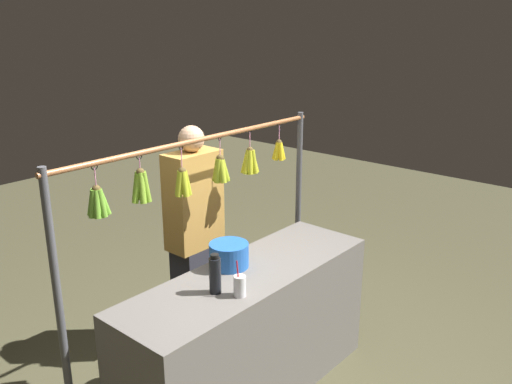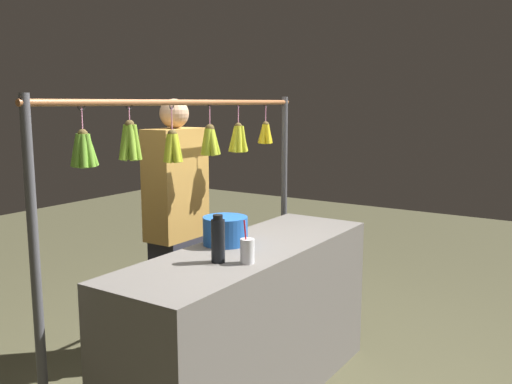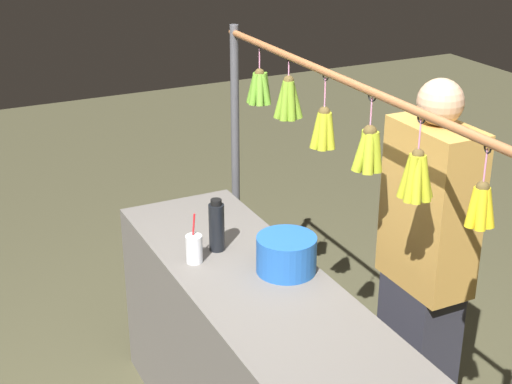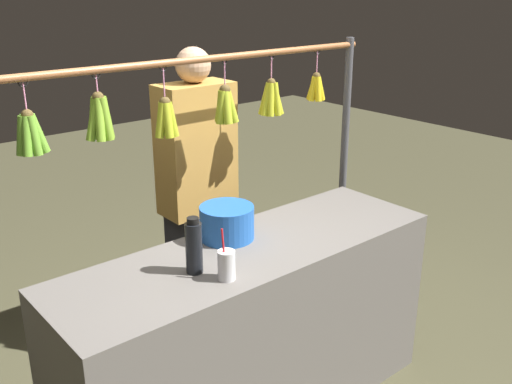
{
  "view_description": "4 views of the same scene",
  "coord_description": "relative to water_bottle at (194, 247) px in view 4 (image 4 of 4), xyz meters",
  "views": [
    {
      "loc": [
        2.29,
        2.03,
        2.39
      ],
      "look_at": [
        -0.07,
        0.0,
        1.4
      ],
      "focal_mm": 38.05,
      "sensor_mm": 36.0,
      "label": 1
    },
    {
      "loc": [
        2.45,
        1.65,
        1.68
      ],
      "look_at": [
        -0.07,
        0.0,
        1.19
      ],
      "focal_mm": 38.93,
      "sensor_mm": 36.0,
      "label": 2
    },
    {
      "loc": [
        -2.47,
        1.21,
        2.45
      ],
      "look_at": [
        -0.0,
        0.0,
        1.28
      ],
      "focal_mm": 54.29,
      "sensor_mm": 36.0,
      "label": 3
    },
    {
      "loc": [
        1.5,
        1.81,
        2.01
      ],
      "look_at": [
        -0.03,
        0.0,
        1.15
      ],
      "focal_mm": 40.89,
      "sensor_mm": 36.0,
      "label": 4
    }
  ],
  "objects": [
    {
      "name": "market_counter",
      "position": [
        -0.32,
        -0.03,
        -0.56
      ],
      "size": [
        1.85,
        0.57,
        0.89
      ],
      "primitive_type": "cube",
      "color": "#66605B",
      "rests_on": "ground"
    },
    {
      "name": "display_rack",
      "position": [
        -0.3,
        -0.43,
        0.25
      ],
      "size": [
        2.17,
        0.13,
        1.71
      ],
      "color": "#4C4C51",
      "rests_on": "ground"
    },
    {
      "name": "water_bottle",
      "position": [
        0.0,
        0.0,
        0.0
      ],
      "size": [
        0.07,
        0.07,
        0.24
      ],
      "color": "black",
      "rests_on": "market_counter"
    },
    {
      "name": "blue_bucket",
      "position": [
        -0.31,
        -0.18,
        -0.04
      ],
      "size": [
        0.25,
        0.25,
        0.16
      ],
      "primitive_type": "cylinder",
      "color": "blue",
      "rests_on": "market_counter"
    },
    {
      "name": "drink_cup",
      "position": [
        -0.06,
        0.13,
        -0.05
      ],
      "size": [
        0.07,
        0.07,
        0.22
      ],
      "color": "silver",
      "rests_on": "market_counter"
    },
    {
      "name": "vendor_person",
      "position": [
        -0.52,
        -0.73,
        -0.17
      ],
      "size": [
        0.4,
        0.22,
        1.7
      ],
      "color": "#2D2D38",
      "rests_on": "ground"
    }
  ]
}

